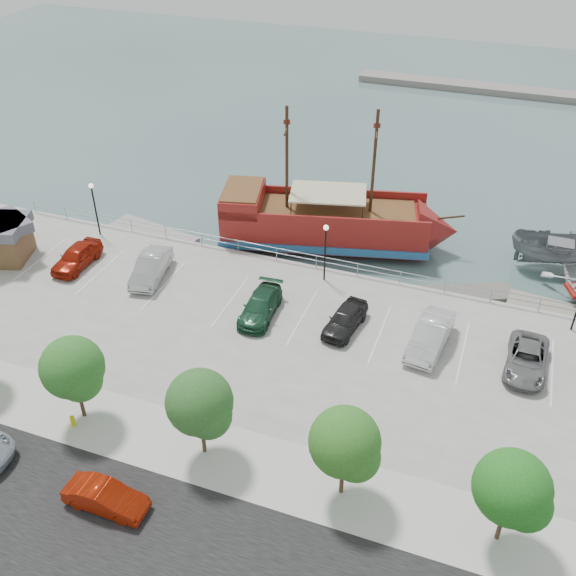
% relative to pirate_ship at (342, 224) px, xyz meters
% --- Properties ---
extents(ground, '(160.00, 160.00, 0.00)m').
position_rel_pirate_ship_xyz_m(ground, '(0.60, -12.78, -1.91)').
color(ground, '#405957').
extents(street, '(100.00, 8.00, 0.04)m').
position_rel_pirate_ship_xyz_m(street, '(0.60, -28.78, -0.90)').
color(street, black).
rests_on(street, land_slab).
extents(sidewalk, '(100.00, 4.00, 0.05)m').
position_rel_pirate_ship_xyz_m(sidewalk, '(0.60, -22.78, -0.89)').
color(sidewalk, beige).
rests_on(sidewalk, land_slab).
extents(seawall_railing, '(50.00, 0.06, 1.00)m').
position_rel_pirate_ship_xyz_m(seawall_railing, '(0.60, -4.98, -0.38)').
color(seawall_railing, gray).
rests_on(seawall_railing, land_slab).
extents(far_shore, '(40.00, 3.00, 0.80)m').
position_rel_pirate_ship_xyz_m(far_shore, '(10.60, 42.22, -1.51)').
color(far_shore, gray).
rests_on(far_shore, ground).
extents(pirate_ship, '(18.42, 8.93, 11.40)m').
position_rel_pirate_ship_xyz_m(pirate_ship, '(0.00, 0.00, 0.00)').
color(pirate_ship, maroon).
rests_on(pirate_ship, ground).
extents(patrol_boat, '(7.23, 3.62, 2.67)m').
position_rel_pirate_ship_xyz_m(patrol_boat, '(15.65, 2.34, -0.57)').
color(patrol_boat, slate).
rests_on(patrol_boat, ground).
extents(dock_west, '(7.87, 3.61, 0.43)m').
position_rel_pirate_ship_xyz_m(dock_west, '(-14.42, -3.58, -1.69)').
color(dock_west, gray).
rests_on(dock_west, ground).
extents(dock_mid, '(7.16, 4.69, 0.40)m').
position_rel_pirate_ship_xyz_m(dock_mid, '(9.79, -3.58, -1.71)').
color(dock_mid, '#696258').
rests_on(dock_mid, ground).
extents(dock_east, '(7.78, 2.97, 0.43)m').
position_rel_pirate_ship_xyz_m(dock_east, '(16.50, -3.58, -1.69)').
color(dock_east, gray).
rests_on(dock_east, ground).
extents(shed, '(4.59, 4.59, 3.00)m').
position_rel_pirate_ship_xyz_m(shed, '(-21.81, -11.48, 0.69)').
color(shed, brown).
rests_on(shed, land_slab).
extents(street_sedan, '(3.91, 1.38, 1.29)m').
position_rel_pirate_ship_xyz_m(street_sedan, '(-3.12, -27.17, -0.27)').
color(street_sedan, '#951A05').
rests_on(street_sedan, street).
extents(fire_hydrant, '(0.26, 0.26, 0.74)m').
position_rel_pirate_ship_xyz_m(fire_hydrant, '(-7.49, -23.58, -0.51)').
color(fire_hydrant, '#CAC207').
rests_on(fire_hydrant, sidewalk).
extents(lamp_post_left, '(0.36, 0.36, 4.28)m').
position_rel_pirate_ship_xyz_m(lamp_post_left, '(-17.40, -6.28, 2.03)').
color(lamp_post_left, black).
rests_on(lamp_post_left, land_slab).
extents(lamp_post_mid, '(0.36, 0.36, 4.28)m').
position_rel_pirate_ship_xyz_m(lamp_post_mid, '(0.60, -6.28, 2.03)').
color(lamp_post_mid, black).
rests_on(lamp_post_mid, land_slab).
extents(tree_c, '(3.30, 3.20, 5.00)m').
position_rel_pirate_ship_xyz_m(tree_c, '(-7.25, -22.85, 2.39)').
color(tree_c, '#473321').
rests_on(tree_c, sidewalk).
extents(tree_d, '(3.30, 3.20, 5.00)m').
position_rel_pirate_ship_xyz_m(tree_d, '(-0.25, -22.85, 2.39)').
color(tree_d, '#473321').
rests_on(tree_d, sidewalk).
extents(tree_e, '(3.30, 3.20, 5.00)m').
position_rel_pirate_ship_xyz_m(tree_e, '(6.75, -22.85, 2.39)').
color(tree_e, '#473321').
rests_on(tree_e, sidewalk).
extents(tree_f, '(3.30, 3.20, 5.00)m').
position_rel_pirate_ship_xyz_m(tree_f, '(13.75, -22.85, 2.39)').
color(tree_f, '#473321').
rests_on(tree_f, sidewalk).
extents(parked_car_a, '(1.83, 4.50, 1.53)m').
position_rel_pirate_ship_xyz_m(parked_car_a, '(-16.34, -10.57, -0.15)').
color(parked_car_a, '#981A0A').
rests_on(parked_car_a, land_slab).
extents(parked_car_b, '(2.58, 5.09, 1.60)m').
position_rel_pirate_ship_xyz_m(parked_car_b, '(-10.67, -10.07, -0.11)').
color(parked_car_b, '#A3A3A3').
rests_on(parked_car_b, land_slab).
extents(parked_car_d, '(2.21, 4.84, 1.37)m').
position_rel_pirate_ship_xyz_m(parked_car_d, '(-1.99, -11.50, -0.22)').
color(parked_car_d, '#194329').
rests_on(parked_car_d, land_slab).
extents(parked_car_e, '(2.29, 4.41, 1.43)m').
position_rel_pirate_ship_xyz_m(parked_car_e, '(3.41, -10.97, -0.19)').
color(parked_car_e, black).
rests_on(parked_car_e, land_slab).
extents(parked_car_f, '(2.36, 5.25, 1.67)m').
position_rel_pirate_ship_xyz_m(parked_car_f, '(8.60, -10.94, -0.07)').
color(parked_car_f, silver).
rests_on(parked_car_f, land_slab).
extents(parked_car_g, '(2.40, 4.89, 1.34)m').
position_rel_pirate_ship_xyz_m(parked_car_g, '(14.09, -10.98, -0.24)').
color(parked_car_g, slate).
rests_on(parked_car_g, land_slab).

